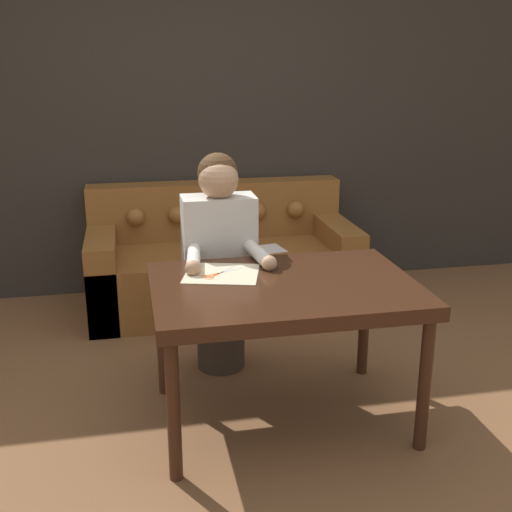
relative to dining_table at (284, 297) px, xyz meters
name	(u,v)px	position (x,y,z in m)	size (l,w,h in m)	color
ground_plane	(260,421)	(-0.12, -0.01, -0.66)	(16.00, 16.00, 0.00)	brown
wall_back	(203,120)	(-0.12, 2.09, 0.64)	(8.00, 0.06, 2.60)	#2D2823
dining_table	(284,297)	(0.00, 0.00, 0.00)	(1.26, 0.89, 0.73)	#381E11
couch	(221,263)	(-0.06, 1.64, -0.35)	(1.90, 0.89, 0.86)	brown
person	(220,261)	(-0.22, 0.62, 0.00)	(0.47, 0.61, 1.27)	#33281E
pattern_paper_main	(222,274)	(-0.27, 0.19, 0.08)	(0.43, 0.40, 0.00)	beige
scissors	(216,275)	(-0.30, 0.18, 0.08)	(0.23, 0.19, 0.01)	silver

